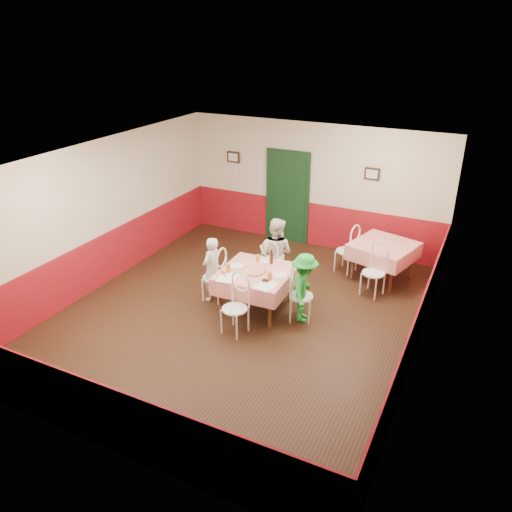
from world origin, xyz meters
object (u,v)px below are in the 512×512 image
at_px(glass_c, 258,258).
at_px(beer_bottle, 271,257).
at_px(chair_far, 274,267).
at_px(pizza, 254,271).
at_px(diner_left, 211,269).
at_px(diner_far, 275,254).
at_px(second_table, 382,261).
at_px(diner_right, 304,288).
at_px(chair_second_b, 373,273).
at_px(chair_near, 235,309).
at_px(wallet, 265,280).
at_px(glass_a, 228,268).
at_px(chair_left, 214,277).
at_px(chair_second_a, 346,251).
at_px(chair_right, 301,296).
at_px(main_table, 256,290).
at_px(glass_b, 270,276).

xyz_separation_m(glass_c, beer_bottle, (0.26, 0.02, 0.06)).
bearing_deg(chair_far, pizza, 95.09).
bearing_deg(pizza, diner_left, 179.96).
bearing_deg(diner_far, diner_left, 47.95).
bearing_deg(glass_c, second_table, 43.78).
xyz_separation_m(diner_far, diner_right, (0.93, -0.87, -0.09)).
xyz_separation_m(second_table, chair_second_b, (-0.00, -0.75, 0.08)).
height_order(chair_near, wallet, chair_near).
bearing_deg(second_table, glass_a, -131.44).
bearing_deg(diner_right, chair_left, 78.06).
relative_size(chair_second_a, glass_c, 6.96).
distance_m(pizza, diner_left, 0.89).
distance_m(chair_left, diner_right, 1.76).
bearing_deg(beer_bottle, glass_c, -175.53).
bearing_deg(glass_a, chair_far, 70.76).
distance_m(second_table, chair_second_b, 0.75).
height_order(chair_right, beer_bottle, beer_bottle).
xyz_separation_m(main_table, diner_far, (-0.03, 0.90, 0.34)).
xyz_separation_m(chair_near, glass_b, (0.33, 0.64, 0.38)).
xyz_separation_m(chair_second_b, pizza, (-1.78, -1.47, 0.32)).
xyz_separation_m(chair_left, beer_bottle, (0.96, 0.42, 0.43)).
xyz_separation_m(chair_near, glass_c, (-0.17, 1.22, 0.37)).
distance_m(glass_b, diner_far, 1.18).
height_order(chair_second_a, diner_left, diner_left).
relative_size(chair_second_a, chair_second_b, 1.00).
distance_m(chair_near, glass_b, 0.82).
relative_size(glass_a, glass_c, 1.20).
xyz_separation_m(glass_a, beer_bottle, (0.53, 0.65, 0.04)).
height_order(chair_left, glass_c, chair_left).
height_order(chair_left, glass_a, glass_a).
bearing_deg(diner_left, chair_second_b, 123.92).
bearing_deg(chair_left, chair_second_a, 138.17).
relative_size(diner_left, diner_far, 0.86).
bearing_deg(chair_near, wallet, 73.33).
bearing_deg(main_table, beer_bottle, 73.89).
xyz_separation_m(pizza, glass_c, (-0.12, 0.40, 0.05)).
distance_m(glass_b, wallet, 0.10).
height_order(second_table, chair_right, chair_right).
bearing_deg(chair_near, diner_right, 54.47).
bearing_deg(pizza, main_table, 43.68).
bearing_deg(second_table, chair_second_a, 180.00).
relative_size(main_table, wallet, 11.09).
distance_m(chair_far, glass_a, 1.24).
distance_m(chair_right, glass_a, 1.35).
relative_size(chair_second_a, glass_a, 5.78).
distance_m(main_table, glass_b, 0.62).
xyz_separation_m(glass_a, diner_far, (0.39, 1.16, -0.12)).
relative_size(pizza, wallet, 3.90).
bearing_deg(glass_b, glass_a, -176.37).
distance_m(glass_b, beer_bottle, 0.65).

